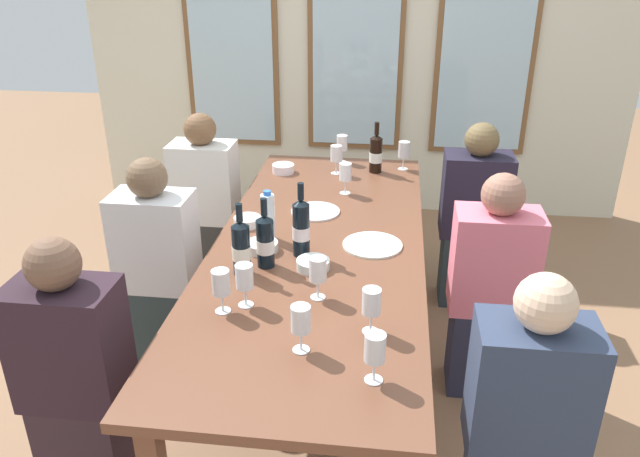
{
  "coord_description": "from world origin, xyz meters",
  "views": [
    {
      "loc": [
        0.32,
        -2.54,
        2.0
      ],
      "look_at": [
        0.0,
        0.05,
        0.79
      ],
      "focal_mm": 34.75,
      "sensor_mm": 36.0,
      "label": 1
    }
  ],
  "objects_px": {
    "wine_bottle_3": "(301,227)",
    "seated_person_3": "(490,293)",
    "tasting_bowl_0": "(247,221)",
    "wine_bottle_2": "(241,248)",
    "wine_glass_7": "(404,151)",
    "white_plate_1": "(372,245)",
    "tasting_bowl_1": "(283,168)",
    "dining_table": "(319,256)",
    "wine_bottle_0": "(376,153)",
    "seated_person_1": "(523,429)",
    "water_bottle": "(268,217)",
    "wine_glass_5": "(221,284)",
    "wine_glass_1": "(345,173)",
    "tasting_bowl_2": "(262,246)",
    "wine_glass_6": "(301,320)",
    "wine_glass_3": "(318,270)",
    "seated_person_5": "(473,221)",
    "seated_person_4": "(206,207)",
    "seated_person_2": "(159,271)",
    "wine_bottle_1": "(265,241)",
    "wine_glass_9": "(371,303)",
    "wine_glass_8": "(336,155)",
    "wine_glass_0": "(343,144)",
    "wine_glass_4": "(375,350)",
    "seated_person_0": "(77,381)",
    "tasting_bowl_3": "(313,264)",
    "wine_glass_2": "(244,279)"
  },
  "relations": [
    {
      "from": "seated_person_0",
      "to": "dining_table",
      "type": "bearing_deg",
      "value": 45.94
    },
    {
      "from": "tasting_bowl_1",
      "to": "dining_table",
      "type": "bearing_deg",
      "value": -70.32
    },
    {
      "from": "dining_table",
      "to": "seated_person_4",
      "type": "height_order",
      "value": "seated_person_4"
    },
    {
      "from": "wine_glass_6",
      "to": "seated_person_0",
      "type": "distance_m",
      "value": 0.91
    },
    {
      "from": "wine_glass_5",
      "to": "seated_person_5",
      "type": "height_order",
      "value": "seated_person_5"
    },
    {
      "from": "wine_glass_3",
      "to": "wine_glass_8",
      "type": "bearing_deg",
      "value": 92.93
    },
    {
      "from": "wine_glass_0",
      "to": "wine_glass_2",
      "type": "bearing_deg",
      "value": -96.99
    },
    {
      "from": "wine_bottle_3",
      "to": "dining_table",
      "type": "bearing_deg",
      "value": 63.74
    },
    {
      "from": "wine_glass_7",
      "to": "white_plate_1",
      "type": "bearing_deg",
      "value": -97.16
    },
    {
      "from": "wine_glass_7",
      "to": "seated_person_1",
      "type": "relative_size",
      "value": 0.16
    },
    {
      "from": "tasting_bowl_0",
      "to": "tasting_bowl_2",
      "type": "distance_m",
      "value": 0.29
    },
    {
      "from": "tasting_bowl_2",
      "to": "wine_glass_5",
      "type": "height_order",
      "value": "wine_glass_5"
    },
    {
      "from": "wine_glass_0",
      "to": "seated_person_2",
      "type": "height_order",
      "value": "seated_person_2"
    },
    {
      "from": "wine_glass_3",
      "to": "seated_person_3",
      "type": "relative_size",
      "value": 0.16
    },
    {
      "from": "tasting_bowl_3",
      "to": "seated_person_5",
      "type": "distance_m",
      "value": 1.35
    },
    {
      "from": "white_plate_1",
      "to": "wine_glass_6",
      "type": "bearing_deg",
      "value": -103.79
    },
    {
      "from": "wine_bottle_0",
      "to": "tasting_bowl_0",
      "type": "xyz_separation_m",
      "value": [
        -0.59,
        -0.85,
        -0.09
      ]
    },
    {
      "from": "tasting_bowl_0",
      "to": "wine_bottle_2",
      "type": "bearing_deg",
      "value": -79.28
    },
    {
      "from": "seated_person_1",
      "to": "seated_person_4",
      "type": "relative_size",
      "value": 1.0
    },
    {
      "from": "wine_bottle_3",
      "to": "tasting_bowl_3",
      "type": "xyz_separation_m",
      "value": [
        0.07,
        -0.12,
        -0.11
      ]
    },
    {
      "from": "wine_bottle_0",
      "to": "seated_person_1",
      "type": "relative_size",
      "value": 0.28
    },
    {
      "from": "seated_person_5",
      "to": "wine_bottle_2",
      "type": "bearing_deg",
      "value": -133.18
    },
    {
      "from": "wine_glass_4",
      "to": "wine_glass_9",
      "type": "relative_size",
      "value": 1.0
    },
    {
      "from": "dining_table",
      "to": "wine_glass_6",
      "type": "height_order",
      "value": "wine_glass_6"
    },
    {
      "from": "tasting_bowl_1",
      "to": "wine_glass_3",
      "type": "relative_size",
      "value": 0.76
    },
    {
      "from": "tasting_bowl_1",
      "to": "seated_person_5",
      "type": "xyz_separation_m",
      "value": [
        1.13,
        -0.1,
        -0.24
      ]
    },
    {
      "from": "seated_person_4",
      "to": "wine_bottle_3",
      "type": "bearing_deg",
      "value": -52.48
    },
    {
      "from": "wine_glass_7",
      "to": "seated_person_2",
      "type": "relative_size",
      "value": 0.16
    },
    {
      "from": "wine_bottle_1",
      "to": "seated_person_3",
      "type": "relative_size",
      "value": 0.28
    },
    {
      "from": "wine_glass_7",
      "to": "tasting_bowl_1",
      "type": "bearing_deg",
      "value": -168.22
    },
    {
      "from": "wine_bottle_3",
      "to": "seated_person_3",
      "type": "distance_m",
      "value": 0.94
    },
    {
      "from": "seated_person_0",
      "to": "wine_glass_1",
      "type": "bearing_deg",
      "value": 59.29
    },
    {
      "from": "tasting_bowl_2",
      "to": "wine_glass_8",
      "type": "height_order",
      "value": "wine_glass_8"
    },
    {
      "from": "wine_glass_9",
      "to": "seated_person_1",
      "type": "relative_size",
      "value": 0.16
    },
    {
      "from": "wine_bottle_2",
      "to": "seated_person_0",
      "type": "bearing_deg",
      "value": -135.99
    },
    {
      "from": "seated_person_5",
      "to": "seated_person_2",
      "type": "bearing_deg",
      "value": -153.26
    },
    {
      "from": "seated_person_5",
      "to": "wine_glass_9",
      "type": "bearing_deg",
      "value": -109.19
    },
    {
      "from": "tasting_bowl_0",
      "to": "wine_glass_5",
      "type": "height_order",
      "value": "wine_glass_5"
    },
    {
      "from": "tasting_bowl_3",
      "to": "wine_glass_7",
      "type": "xyz_separation_m",
      "value": [
        0.38,
        1.32,
        0.1
      ]
    },
    {
      "from": "wine_bottle_3",
      "to": "wine_glass_0",
      "type": "xyz_separation_m",
      "value": [
        0.06,
        1.29,
        -0.02
      ]
    },
    {
      "from": "white_plate_1",
      "to": "wine_glass_9",
      "type": "bearing_deg",
      "value": -87.93
    },
    {
      "from": "white_plate_1",
      "to": "seated_person_3",
      "type": "xyz_separation_m",
      "value": [
        0.55,
        0.01,
        -0.22
      ]
    },
    {
      "from": "seated_person_2",
      "to": "tasting_bowl_0",
      "type": "bearing_deg",
      "value": 17.28
    },
    {
      "from": "wine_glass_4",
      "to": "seated_person_0",
      "type": "relative_size",
      "value": 0.16
    },
    {
      "from": "wine_bottle_2",
      "to": "wine_glass_6",
      "type": "relative_size",
      "value": 1.81
    },
    {
      "from": "water_bottle",
      "to": "wine_glass_5",
      "type": "xyz_separation_m",
      "value": [
        -0.05,
        -0.64,
        0.0
      ]
    },
    {
      "from": "seated_person_4",
      "to": "wine_glass_7",
      "type": "bearing_deg",
      "value": 11.32
    },
    {
      "from": "wine_bottle_1",
      "to": "wine_glass_5",
      "type": "distance_m",
      "value": 0.39
    },
    {
      "from": "wine_glass_6",
      "to": "wine_glass_2",
      "type": "bearing_deg",
      "value": 134.42
    },
    {
      "from": "wine_glass_1",
      "to": "wine_glass_7",
      "type": "xyz_separation_m",
      "value": [
        0.32,
        0.44,
        0.0
      ]
    }
  ]
}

